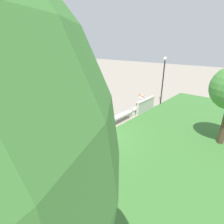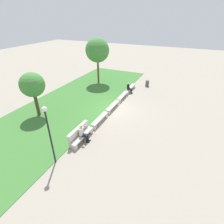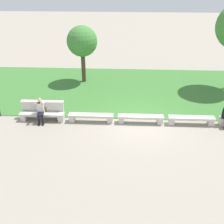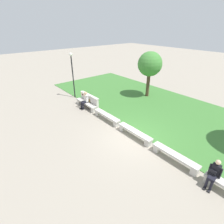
{
  "view_description": "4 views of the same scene",
  "coord_description": "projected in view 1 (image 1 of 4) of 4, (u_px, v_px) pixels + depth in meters",
  "views": [
    {
      "loc": [
        5.8,
        6.47,
        4.81
      ],
      "look_at": [
        -1.81,
        -0.01,
        0.92
      ],
      "focal_mm": 28.0,
      "sensor_mm": 36.0,
      "label": 1
    },
    {
      "loc": [
        -13.59,
        -6.14,
        8.06
      ],
      "look_at": [
        -1.71,
        -0.71,
        0.71
      ],
      "focal_mm": 28.0,
      "sensor_mm": 36.0,
      "label": 2
    },
    {
      "loc": [
        -0.91,
        -12.0,
        7.26
      ],
      "look_at": [
        -1.5,
        -0.24,
        0.76
      ],
      "focal_mm": 42.0,
      "sensor_mm": 36.0,
      "label": 3
    },
    {
      "loc": [
        5.71,
        -6.46,
        5.99
      ],
      "look_at": [
        -1.8,
        -0.23,
        1.03
      ],
      "focal_mm": 28.0,
      "sensor_mm": 36.0,
      "label": 4
    }
  ],
  "objects": [
    {
      "name": "ground_plane",
      "position": [
        91.0,
        136.0,
        9.77
      ],
      "size": [
        80.0,
        80.0,
        0.0
      ],
      "primitive_type": "plane",
      "color": "gray"
    },
    {
      "name": "grass_strip",
      "position": [
        165.0,
        170.0,
        7.12
      ],
      "size": [
        24.96,
        8.0,
        0.03
      ],
      "primitive_type": "cube",
      "color": "#3D7533",
      "rests_on": "ground"
    },
    {
      "name": "bench_main",
      "position": [
        141.0,
        107.0,
        13.4
      ],
      "size": [
        2.39,
        0.4,
        0.45
      ],
      "color": "beige",
      "rests_on": "ground"
    },
    {
      "name": "bench_near",
      "position": [
        120.0,
        117.0,
        11.53
      ],
      "size": [
        2.39,
        0.4,
        0.45
      ],
      "color": "beige",
      "rests_on": "ground"
    },
    {
      "name": "bench_mid",
      "position": [
        91.0,
        131.0,
        9.66
      ],
      "size": [
        2.39,
        0.4,
        0.45
      ],
      "color": "beige",
      "rests_on": "ground"
    },
    {
      "name": "bench_far",
      "position": [
        48.0,
        152.0,
        7.78
      ],
      "size": [
        2.39,
        0.4,
        0.45
      ],
      "color": "beige",
      "rests_on": "ground"
    },
    {
      "name": "backrest_wall_with_plaque",
      "position": [
        145.0,
        105.0,
        13.13
      ],
      "size": [
        2.3,
        0.24,
        1.01
      ],
      "color": "beige",
      "rests_on": "ground"
    },
    {
      "name": "person_photographer",
      "position": [
        141.0,
        101.0,
        13.3
      ],
      "size": [
        0.51,
        0.76,
        1.32
      ],
      "color": "black",
      "rests_on": "ground"
    },
    {
      "name": "person_distant",
      "position": [
        3.0,
        164.0,
        6.46
      ],
      "size": [
        0.48,
        0.69,
        1.26
      ],
      "color": "black",
      "rests_on": "ground"
    },
    {
      "name": "backpack",
      "position": [
        5.0,
        165.0,
        6.49
      ],
      "size": [
        0.28,
        0.24,
        0.43
      ],
      "color": "black",
      "rests_on": "bench_end"
    },
    {
      "name": "lamp_post",
      "position": [
        164.0,
        74.0,
        14.15
      ],
      "size": [
        0.28,
        0.28,
        3.89
      ],
      "color": "black",
      "rests_on": "ground"
    }
  ]
}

